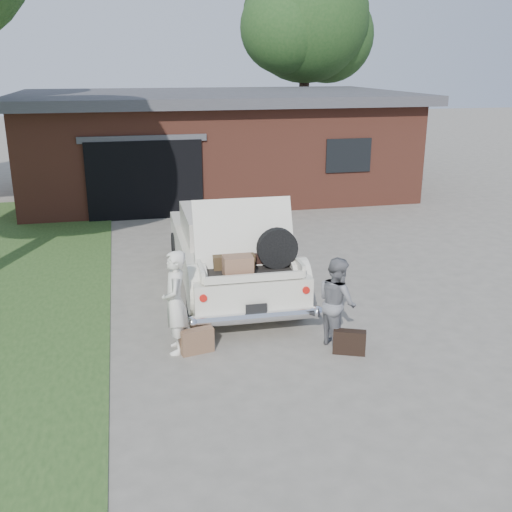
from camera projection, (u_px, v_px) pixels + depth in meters
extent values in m
plane|color=gray|center=(264.00, 330.00, 9.94)|extent=(90.00, 90.00, 0.00)
cube|color=brown|center=(214.00, 147.00, 20.36)|extent=(12.00, 7.00, 3.00)
cube|color=#4C4C51|center=(213.00, 97.00, 19.85)|extent=(12.80, 7.80, 0.30)
cube|color=black|center=(145.00, 180.00, 16.76)|extent=(3.20, 0.30, 2.20)
cube|color=#4C4C51|center=(143.00, 139.00, 16.34)|extent=(3.50, 0.12, 0.18)
cube|color=black|center=(348.00, 155.00, 17.80)|extent=(1.40, 0.08, 1.00)
cylinder|color=#38281E|center=(304.00, 106.00, 26.30)|extent=(0.44, 0.44, 4.82)
sphere|color=#2E4F20|center=(306.00, 18.00, 25.19)|extent=(5.33, 5.33, 5.33)
sphere|color=#2E4F20|center=(328.00, 36.00, 26.15)|extent=(4.00, 4.00, 4.00)
sphere|color=#2E4F20|center=(285.00, 27.00, 24.48)|extent=(3.73, 3.73, 3.73)
cube|color=silver|center=(229.00, 255.00, 11.75)|extent=(1.98, 5.04, 0.65)
cube|color=beige|center=(226.00, 223.00, 11.85)|extent=(1.68, 2.03, 0.52)
cube|color=black|center=(219.00, 213.00, 12.74)|extent=(1.56, 0.10, 0.44)
cube|color=black|center=(234.00, 237.00, 10.97)|extent=(1.56, 0.10, 0.44)
cylinder|color=black|center=(194.00, 306.00, 10.08)|extent=(0.23, 0.67, 0.66)
cylinder|color=black|center=(295.00, 297.00, 10.42)|extent=(0.23, 0.67, 0.66)
cylinder|color=black|center=(177.00, 247.00, 13.25)|extent=(0.23, 0.67, 0.66)
cylinder|color=black|center=(255.00, 243.00, 13.60)|extent=(0.23, 0.67, 0.66)
cylinder|color=silver|center=(256.00, 317.00, 9.44)|extent=(2.06, 0.21, 0.18)
cylinder|color=#A5140F|center=(203.00, 297.00, 9.22)|extent=(0.12, 0.10, 0.12)
cylinder|color=#A5140F|center=(305.00, 289.00, 9.55)|extent=(0.12, 0.10, 0.12)
cube|color=black|center=(256.00, 309.00, 9.37)|extent=(0.34, 0.03, 0.17)
cube|color=black|center=(248.00, 270.00, 9.87)|extent=(1.57, 1.13, 0.04)
cube|color=silver|center=(199.00, 267.00, 9.68)|extent=(0.08, 1.10, 0.18)
cube|color=silver|center=(295.00, 261.00, 9.99)|extent=(0.08, 1.10, 0.18)
cube|color=silver|center=(255.00, 278.00, 9.33)|extent=(1.61, 0.08, 0.12)
cube|color=silver|center=(244.00, 232.00, 10.00)|extent=(1.69, 0.50, 1.08)
cube|color=#4C3920|center=(233.00, 259.00, 9.99)|extent=(0.70, 0.45, 0.22)
cube|color=#8F6349|center=(238.00, 266.00, 9.51)|extent=(0.47, 0.31, 0.32)
cube|color=black|center=(244.00, 257.00, 10.12)|extent=(0.67, 0.45, 0.21)
cylinder|color=black|center=(277.00, 248.00, 9.80)|extent=(0.68, 0.17, 0.68)
imported|color=silver|center=(175.00, 302.00, 8.98)|extent=(0.43, 0.61, 1.61)
imported|color=slate|center=(337.00, 302.00, 9.21)|extent=(0.66, 0.78, 1.43)
cube|color=brown|center=(197.00, 341.00, 9.10)|extent=(0.53, 0.26, 0.39)
cube|color=black|center=(349.00, 342.00, 9.08)|extent=(0.51, 0.33, 0.38)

